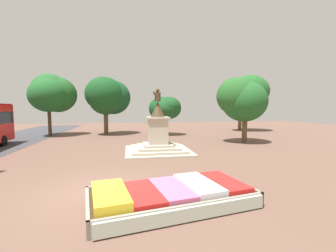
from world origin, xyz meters
The scene contains 8 objects.
ground_plane centered at (0.00, 0.00, 0.00)m, with size 75.32×75.32×0.00m, color brown.
flower_planter centered at (2.48, -1.77, 0.29)m, with size 5.77×3.58×0.71m.
statue_monument centered at (3.19, 6.93, 0.91)m, with size 4.58×4.58×4.52m.
park_tree_far_left centered at (16.79, 18.94, 5.02)m, with size 5.56×4.49×7.44m.
park_tree_behind_statue centered at (11.15, 9.93, 3.90)m, with size 4.55×4.01×5.87m.
park_tree_far_right centered at (5.36, 16.57, 3.11)m, with size 3.61×3.44×4.42m.
park_tree_street_side centered at (-7.23, 18.26, 4.69)m, with size 4.89×4.81×6.95m.
park_tree_mid_canopy centered at (-1.13, 18.20, 4.38)m, with size 5.07×5.06×6.64m.
Camera 1 is at (1.12, -8.86, 3.23)m, focal length 24.00 mm.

